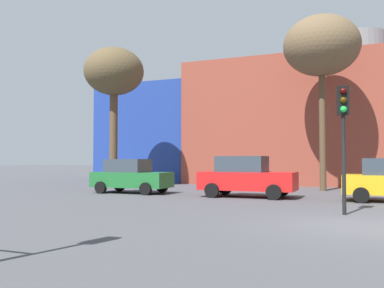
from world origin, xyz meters
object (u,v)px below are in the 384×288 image
object	(u,v)px
parked_car_1	(246,177)
traffic_light_island	(343,120)
bare_tree_1	(321,47)
parked_car_0	(131,176)
bare_tree_0	(114,74)

from	to	relation	value
parked_car_1	traffic_light_island	bearing A→B (deg)	-47.71
traffic_light_island	bare_tree_1	bearing A→B (deg)	179.77
parked_car_0	bare_tree_1	distance (m)	12.57
parked_car_0	bare_tree_1	size ratio (longest dim) A/B	0.41
parked_car_1	traffic_light_island	distance (m)	6.84
bare_tree_0	bare_tree_1	distance (m)	12.54
parked_car_1	bare_tree_0	xyz separation A→B (m)	(-9.54, 3.75, 6.19)
traffic_light_island	bare_tree_1	size ratio (longest dim) A/B	0.41
parked_car_0	parked_car_1	world-z (taller)	parked_car_1
parked_car_0	bare_tree_1	xyz separation A→B (m)	(8.89, 5.38, 7.07)
parked_car_0	bare_tree_1	bearing A→B (deg)	31.17
parked_car_0	parked_car_1	bearing A→B (deg)	0.00
bare_tree_0	traffic_light_island	bearing A→B (deg)	-31.62
parked_car_0	traffic_light_island	xyz separation A→B (m)	(10.44, -4.84, 2.05)
traffic_light_island	bare_tree_1	distance (m)	11.49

